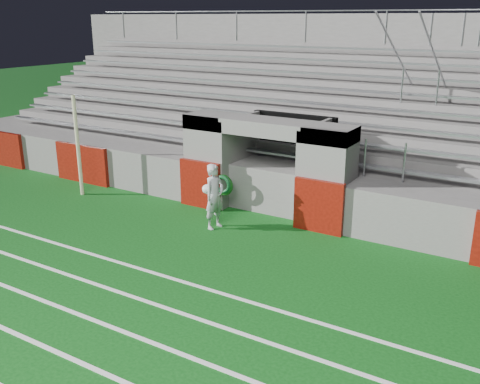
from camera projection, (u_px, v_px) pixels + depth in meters
The scene contains 5 objects.
ground at pixel (191, 258), 12.00m from camera, with size 90.00×90.00×0.00m, color #0B4511.
field_post at pixel (78, 146), 15.88m from camera, with size 0.11×0.11×3.02m, color beige.
stadium_structure at pixel (329, 132), 18.02m from camera, with size 26.00×8.48×5.42m.
goalkeeper_with_ball at pixel (214, 196), 13.51m from camera, with size 0.52×0.67×1.69m.
hose_coil at pixel (223, 185), 14.64m from camera, with size 0.60×0.16×0.60m.
Camera 1 is at (6.59, -8.80, 5.14)m, focal length 40.00 mm.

